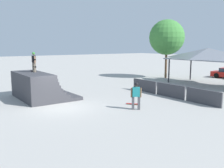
% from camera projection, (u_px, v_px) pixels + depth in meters
% --- Properties ---
extents(ground_plane, '(160.00, 160.00, 0.00)m').
position_uv_depth(ground_plane, '(63.00, 107.00, 16.65)').
color(ground_plane, '#A3A09B').
extents(quarter_pipe_ramp, '(5.04, 3.91, 2.03)m').
position_uv_depth(quarter_pipe_ramp, '(38.00, 87.00, 19.28)').
color(quarter_pipe_ramp, '#38383D').
rests_on(quarter_pipe_ramp, ground).
extents(skater_on_deck, '(0.66, 0.23, 1.56)m').
position_uv_depth(skater_on_deck, '(34.00, 61.00, 19.45)').
color(skater_on_deck, '#6B6051').
rests_on(skater_on_deck, quarter_pipe_ramp).
extents(skateboard_on_deck, '(0.86, 0.31, 0.09)m').
position_uv_depth(skateboard_on_deck, '(34.00, 71.00, 19.88)').
color(skateboard_on_deck, red).
rests_on(skateboard_on_deck, quarter_pipe_ramp).
extents(bystander_walking, '(0.52, 0.62, 1.78)m').
position_uv_depth(bystander_walking, '(136.00, 94.00, 15.96)').
color(bystander_walking, '#4C4C51').
rests_on(bystander_walking, ground).
extents(skateboard_on_ground, '(0.80, 0.66, 0.09)m').
position_uv_depth(skateboard_on_ground, '(133.00, 104.00, 17.45)').
color(skateboard_on_ground, green).
rests_on(skateboard_on_ground, ground).
extents(barrier_fence, '(8.83, 0.12, 1.05)m').
position_uv_depth(barrier_fence, '(170.00, 91.00, 19.86)').
color(barrier_fence, '#3D3D42').
rests_on(barrier_fence, ground).
extents(pavilion_shelter, '(8.08, 4.49, 3.83)m').
position_uv_depth(pavilion_shelter, '(208.00, 54.00, 25.54)').
color(pavilion_shelter, '#2D2D33').
rests_on(pavilion_shelter, ground).
extents(tree_far_back, '(4.33, 4.33, 7.23)m').
position_uv_depth(tree_far_back, '(167.00, 37.00, 30.74)').
color(tree_far_back, brown).
rests_on(tree_far_back, ground).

